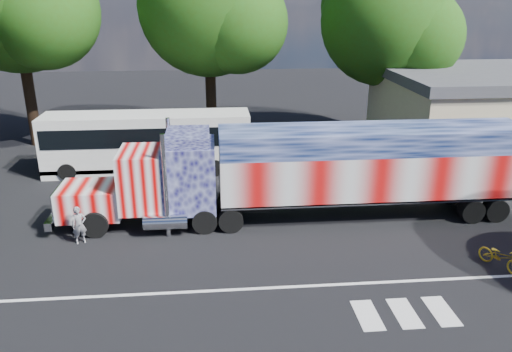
{
  "coord_description": "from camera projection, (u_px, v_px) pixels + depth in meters",
  "views": [
    {
      "loc": [
        -1.85,
        -17.59,
        9.43
      ],
      "look_at": [
        0.0,
        3.0,
        1.9
      ],
      "focal_mm": 35.0,
      "sensor_mm": 36.0,
      "label": 1
    }
  ],
  "objects": [
    {
      "name": "tree_ne_a",
      "position": [
        388.0,
        22.0,
        32.49
      ],
      "size": [
        8.86,
        8.44,
        12.05
      ],
      "color": "black",
      "rests_on": "ground"
    },
    {
      "name": "ground",
      "position": [
        263.0,
        246.0,
        19.84
      ],
      "size": [
        100.0,
        100.0,
        0.0
      ],
      "primitive_type": "plane",
      "color": "black"
    },
    {
      "name": "semi_truck",
      "position": [
        315.0,
        170.0,
        21.69
      ],
      "size": [
        20.58,
        3.25,
        4.39
      ],
      "color": "black",
      "rests_on": "ground"
    },
    {
      "name": "woman",
      "position": [
        79.0,
        225.0,
        19.88
      ],
      "size": [
        0.67,
        0.57,
        1.56
      ],
      "primitive_type": "imported",
      "rotation": [
        0.0,
        0.0,
        0.41
      ],
      "color": "slate",
      "rests_on": "ground"
    },
    {
      "name": "lane_markings",
      "position": [
        326.0,
        298.0,
        16.46
      ],
      "size": [
        30.0,
        2.67,
        0.01
      ],
      "color": "silver",
      "rests_on": "ground"
    },
    {
      "name": "coach_bus",
      "position": [
        148.0,
        142.0,
        27.79
      ],
      "size": [
        11.33,
        2.64,
        3.3
      ],
      "color": "silver",
      "rests_on": "ground"
    },
    {
      "name": "tree_n_mid",
      "position": [
        211.0,
        6.0,
        31.89
      ],
      "size": [
        9.49,
        9.04,
        13.31
      ],
      "color": "black",
      "rests_on": "ground"
    },
    {
      "name": "bicycle",
      "position": [
        501.0,
        257.0,
        18.13
      ],
      "size": [
        1.34,
        1.82,
        0.91
      ],
      "primitive_type": "imported",
      "rotation": [
        0.0,
        0.0,
        0.48
      ],
      "color": "gold",
      "rests_on": "ground"
    }
  ]
}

